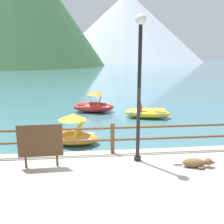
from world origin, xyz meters
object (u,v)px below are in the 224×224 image
at_px(pedal_boat_2, 147,113).
at_px(pedal_boat_3, 70,134).
at_px(pedal_boat_0, 94,105).
at_px(sign_board, 40,141).
at_px(dog_resting, 197,163).
at_px(lamp_post, 139,76).

distance_m(pedal_boat_2, pedal_boat_3, 5.39).
bearing_deg(pedal_boat_0, pedal_boat_2, -30.28).
xyz_separation_m(pedal_boat_0, pedal_boat_2, (2.87, -1.68, -0.14)).
distance_m(sign_board, pedal_boat_2, 8.01).
distance_m(dog_resting, pedal_boat_0, 9.01).
height_order(sign_board, pedal_boat_2, sign_board).
bearing_deg(dog_resting, pedal_boat_3, 137.31).
xyz_separation_m(pedal_boat_2, pedal_boat_3, (-3.94, -3.68, 0.10)).
xyz_separation_m(sign_board, pedal_boat_2, (4.53, 6.54, -0.86)).
relative_size(sign_board, dog_resting, 1.11).
height_order(lamp_post, pedal_boat_2, lamp_post).
height_order(dog_resting, pedal_boat_0, pedal_boat_0).
xyz_separation_m(sign_board, pedal_boat_3, (0.60, 2.86, -0.75)).
bearing_deg(pedal_boat_2, sign_board, -124.73).
distance_m(sign_board, pedal_boat_0, 8.42).
distance_m(pedal_boat_0, pedal_boat_2, 3.33).
xyz_separation_m(dog_resting, pedal_boat_3, (-3.57, 3.30, -0.15)).
bearing_deg(dog_resting, pedal_boat_2, 87.02).
bearing_deg(pedal_boat_3, dog_resting, -42.69).
bearing_deg(pedal_boat_3, pedal_boat_2, 43.06).
bearing_deg(pedal_boat_2, pedal_boat_3, -136.94).
bearing_deg(lamp_post, pedal_boat_2, 73.67).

